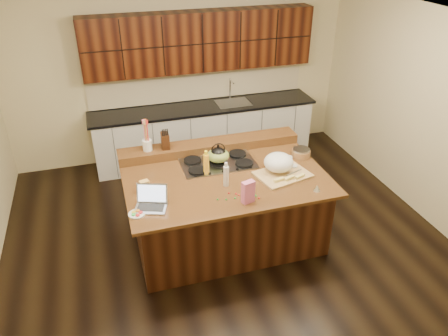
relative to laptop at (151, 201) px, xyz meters
name	(u,v)px	position (x,y,z in m)	size (l,w,h in m)	color
room	(225,144)	(0.94, 0.37, 0.37)	(5.52, 5.02, 2.72)	black
island	(225,207)	(0.94, 0.37, -0.52)	(2.40, 1.60, 0.92)	black
back_ledge	(210,146)	(0.94, 1.07, 0.00)	(2.40, 0.30, 0.12)	black
cooktop	(218,163)	(0.94, 0.67, -0.05)	(0.92, 0.52, 0.05)	gray
back_counter	(203,102)	(1.24, 2.60, 0.00)	(3.70, 0.66, 2.40)	silver
kettle	(218,154)	(0.94, 0.67, 0.07)	(0.20, 0.20, 0.18)	black
green_bowl	(218,155)	(0.94, 0.67, 0.06)	(0.28, 0.28, 0.15)	olive
laptop	(151,201)	(0.00, 0.00, 0.00)	(0.40, 0.36, 0.23)	#B7B7BC
oil_bottle	(206,165)	(0.73, 0.47, 0.07)	(0.07, 0.07, 0.27)	yellow
vinegar_bottle	(226,176)	(0.89, 0.16, 0.06)	(0.06, 0.06, 0.25)	silver
wooden_tray	(280,165)	(1.58, 0.24, 0.05)	(0.70, 0.57, 0.25)	tan
ramekin_a	(293,167)	(1.79, 0.30, -0.04)	(0.10, 0.10, 0.04)	white
ramekin_b	(288,158)	(1.83, 0.52, -0.04)	(0.10, 0.10, 0.04)	white
ramekin_c	(273,161)	(1.62, 0.51, -0.04)	(0.10, 0.10, 0.04)	white
strainer_bowl	(301,153)	(2.02, 0.56, -0.02)	(0.24, 0.24, 0.09)	#996B3F
kitchen_timer	(317,188)	(1.84, -0.24, -0.03)	(0.08, 0.08, 0.07)	silver
pink_bag	(248,192)	(1.02, -0.22, 0.07)	(0.14, 0.07, 0.26)	pink
candy_plate	(137,214)	(-0.17, -0.11, -0.06)	(0.18, 0.18, 0.01)	white
package_box	(145,186)	(-0.03, 0.30, 0.01)	(0.10, 0.07, 0.14)	#F3BA55
utensil_crock	(147,145)	(0.12, 1.07, 0.13)	(0.12, 0.12, 0.14)	white
knife_block	(165,141)	(0.35, 1.07, 0.16)	(0.10, 0.16, 0.20)	black
gumdrop_0	(259,198)	(1.15, -0.20, -0.05)	(0.02, 0.02, 0.02)	red
gumdrop_1	(255,195)	(1.13, -0.12, -0.05)	(0.02, 0.02, 0.02)	#198C26
gumdrop_2	(236,194)	(0.94, -0.05, -0.05)	(0.02, 0.02, 0.02)	red
gumdrop_3	(246,197)	(1.03, -0.15, -0.05)	(0.02, 0.02, 0.02)	#198C26
gumdrop_4	(229,193)	(0.86, -0.01, -0.05)	(0.02, 0.02, 0.02)	red
gumdrop_5	(256,196)	(1.13, -0.15, -0.05)	(0.02, 0.02, 0.02)	#198C26
gumdrop_6	(253,195)	(1.11, -0.12, -0.05)	(0.02, 0.02, 0.02)	red
gumdrop_7	(235,198)	(0.90, -0.13, -0.05)	(0.02, 0.02, 0.02)	#198C26
gumdrop_8	(245,199)	(1.00, -0.18, -0.05)	(0.02, 0.02, 0.02)	red
gumdrop_9	(218,199)	(0.71, -0.10, -0.05)	(0.02, 0.02, 0.02)	#198C26
gumdrop_10	(239,195)	(0.96, -0.08, -0.05)	(0.02, 0.02, 0.02)	red
gumdrop_11	(226,200)	(0.80, -0.13, -0.05)	(0.02, 0.02, 0.02)	#198C26
gumdrop_12	(245,191)	(1.05, -0.02, -0.05)	(0.02, 0.02, 0.02)	red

